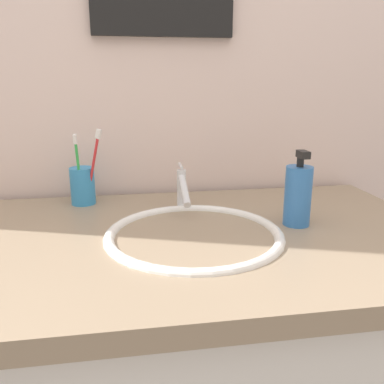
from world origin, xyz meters
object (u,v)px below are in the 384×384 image
toothbrush_green (78,165)px  soap_dispenser (298,195)px  toothbrush_cup (83,186)px  faucet (183,188)px  toothbrush_red (94,163)px

toothbrush_green → soap_dispenser: (0.51, -0.22, -0.04)m
toothbrush_cup → soap_dispenser: size_ratio=0.57×
faucet → toothbrush_green: bearing=164.9°
faucet → soap_dispenser: 0.29m
toothbrush_cup → toothbrush_green: toothbrush_green is taller
toothbrush_red → soap_dispenser: 0.52m
toothbrush_green → soap_dispenser: toothbrush_green is taller
faucet → toothbrush_cup: bearing=159.6°
toothbrush_green → soap_dispenser: size_ratio=1.08×
faucet → toothbrush_red: toothbrush_red is taller
toothbrush_cup → toothbrush_red: size_ratio=0.50×
faucet → toothbrush_red: bearing=162.3°
toothbrush_cup → soap_dispenser: 0.56m
toothbrush_green → toothbrush_red: bearing=0.4°
faucet → toothbrush_red: 0.24m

